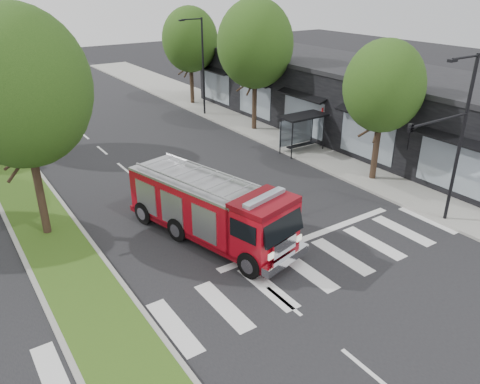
% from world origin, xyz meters
% --- Properties ---
extents(ground, '(140.00, 140.00, 0.00)m').
position_xyz_m(ground, '(0.00, 0.00, 0.00)').
color(ground, black).
rests_on(ground, ground).
extents(sidewalk_right, '(5.00, 80.00, 0.15)m').
position_xyz_m(sidewalk_right, '(12.50, 10.00, 0.07)').
color(sidewalk_right, gray).
rests_on(sidewalk_right, ground).
extents(median, '(3.00, 50.00, 0.15)m').
position_xyz_m(median, '(-6.00, 18.00, 0.08)').
color(median, gray).
rests_on(median, ground).
extents(storefront_row, '(8.00, 30.00, 5.00)m').
position_xyz_m(storefront_row, '(17.00, 10.00, 2.50)').
color(storefront_row, black).
rests_on(storefront_row, ground).
extents(bus_shelter, '(3.20, 1.60, 2.61)m').
position_xyz_m(bus_shelter, '(11.20, 8.15, 2.04)').
color(bus_shelter, black).
rests_on(bus_shelter, ground).
extents(tree_right_near, '(4.40, 4.40, 8.05)m').
position_xyz_m(tree_right_near, '(11.50, 2.00, 5.51)').
color(tree_right_near, black).
rests_on(tree_right_near, ground).
extents(tree_right_mid, '(5.60, 5.60, 9.72)m').
position_xyz_m(tree_right_mid, '(11.50, 14.00, 6.49)').
color(tree_right_mid, black).
rests_on(tree_right_mid, ground).
extents(tree_right_far, '(5.00, 5.00, 8.73)m').
position_xyz_m(tree_right_far, '(11.50, 24.00, 5.84)').
color(tree_right_far, black).
rests_on(tree_right_far, ground).
extents(tree_median_near, '(5.80, 5.80, 10.16)m').
position_xyz_m(tree_median_near, '(-6.00, 6.00, 6.81)').
color(tree_median_near, black).
rests_on(tree_median_near, ground).
extents(streetlight_right_near, '(4.08, 0.22, 8.00)m').
position_xyz_m(streetlight_right_near, '(9.61, -3.50, 4.67)').
color(streetlight_right_near, black).
rests_on(streetlight_right_near, ground).
extents(streetlight_right_far, '(2.11, 0.20, 8.00)m').
position_xyz_m(streetlight_right_far, '(10.35, 20.00, 4.48)').
color(streetlight_right_far, black).
rests_on(streetlight_right_far, ground).
extents(fire_engine, '(4.68, 9.19, 3.06)m').
position_xyz_m(fire_engine, '(0.18, 1.57, 1.47)').
color(fire_engine, '#63050D').
rests_on(fire_engine, ground).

